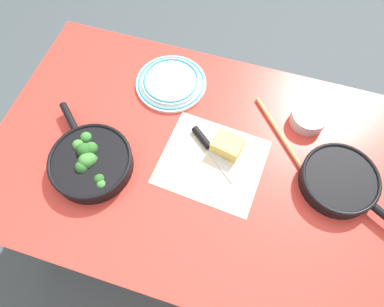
{
  "coord_description": "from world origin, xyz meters",
  "views": [
    {
      "loc": [
        -0.14,
        0.46,
        1.71
      ],
      "look_at": [
        0.0,
        0.0,
        0.75
      ],
      "focal_mm": 32.0,
      "sensor_mm": 36.0,
      "label": 1
    }
  ],
  "objects_px": {
    "cheese_block": "(227,145)",
    "prep_bowl_steel": "(308,118)",
    "dinner_plate_stack": "(171,82)",
    "skillet_eggs": "(340,181)",
    "wooden_spoon": "(296,159)",
    "grater_knife": "(208,146)",
    "skillet_broccoli": "(90,162)"
  },
  "relations": [
    {
      "from": "cheese_block",
      "to": "prep_bowl_steel",
      "type": "height_order",
      "value": "cheese_block"
    },
    {
      "from": "dinner_plate_stack",
      "to": "prep_bowl_steel",
      "type": "height_order",
      "value": "prep_bowl_steel"
    },
    {
      "from": "skillet_eggs",
      "to": "grater_knife",
      "type": "xyz_separation_m",
      "value": [
        0.41,
        -0.01,
        -0.02
      ]
    },
    {
      "from": "skillet_broccoli",
      "to": "cheese_block",
      "type": "height_order",
      "value": "skillet_broccoli"
    },
    {
      "from": "grater_knife",
      "to": "wooden_spoon",
      "type": "bearing_deg",
      "value": 46.89
    },
    {
      "from": "wooden_spoon",
      "to": "cheese_block",
      "type": "xyz_separation_m",
      "value": [
        0.22,
        0.03,
        0.02
      ]
    },
    {
      "from": "skillet_eggs",
      "to": "prep_bowl_steel",
      "type": "relative_size",
      "value": 3.11
    },
    {
      "from": "dinner_plate_stack",
      "to": "wooden_spoon",
      "type": "bearing_deg",
      "value": 160.55
    },
    {
      "from": "skillet_broccoli",
      "to": "cheese_block",
      "type": "distance_m",
      "value": 0.43
    },
    {
      "from": "prep_bowl_steel",
      "to": "wooden_spoon",
      "type": "bearing_deg",
      "value": 85.83
    },
    {
      "from": "dinner_plate_stack",
      "to": "prep_bowl_steel",
      "type": "xyz_separation_m",
      "value": [
        -0.48,
        0.01,
        0.01
      ]
    },
    {
      "from": "skillet_eggs",
      "to": "prep_bowl_steel",
      "type": "xyz_separation_m",
      "value": [
        0.12,
        -0.2,
        -0.0
      ]
    },
    {
      "from": "dinner_plate_stack",
      "to": "skillet_broccoli",
      "type": "bearing_deg",
      "value": 70.76
    },
    {
      "from": "cheese_block",
      "to": "skillet_eggs",
      "type": "bearing_deg",
      "value": 176.9
    },
    {
      "from": "skillet_broccoli",
      "to": "skillet_eggs",
      "type": "distance_m",
      "value": 0.76
    },
    {
      "from": "dinner_plate_stack",
      "to": "prep_bowl_steel",
      "type": "relative_size",
      "value": 2.16
    },
    {
      "from": "skillet_broccoli",
      "to": "skillet_eggs",
      "type": "bearing_deg",
      "value": -124.67
    },
    {
      "from": "skillet_eggs",
      "to": "wooden_spoon",
      "type": "relative_size",
      "value": 1.09
    },
    {
      "from": "grater_knife",
      "to": "dinner_plate_stack",
      "type": "bearing_deg",
      "value": 172.46
    },
    {
      "from": "wooden_spoon",
      "to": "prep_bowl_steel",
      "type": "xyz_separation_m",
      "value": [
        -0.01,
        -0.15,
        0.01
      ]
    },
    {
      "from": "prep_bowl_steel",
      "to": "skillet_broccoli",
      "type": "bearing_deg",
      "value": 30.51
    },
    {
      "from": "grater_knife",
      "to": "prep_bowl_steel",
      "type": "bearing_deg",
      "value": 72.49
    },
    {
      "from": "grater_knife",
      "to": "prep_bowl_steel",
      "type": "xyz_separation_m",
      "value": [
        -0.29,
        -0.19,
        0.01
      ]
    },
    {
      "from": "grater_knife",
      "to": "dinner_plate_stack",
      "type": "distance_m",
      "value": 0.28
    },
    {
      "from": "grater_knife",
      "to": "prep_bowl_steel",
      "type": "distance_m",
      "value": 0.35
    },
    {
      "from": "wooden_spoon",
      "to": "grater_knife",
      "type": "height_order",
      "value": "grater_knife"
    },
    {
      "from": "skillet_broccoli",
      "to": "cheese_block",
      "type": "relative_size",
      "value": 3.01
    },
    {
      "from": "dinner_plate_stack",
      "to": "prep_bowl_steel",
      "type": "bearing_deg",
      "value": 178.33
    },
    {
      "from": "prep_bowl_steel",
      "to": "dinner_plate_stack",
      "type": "bearing_deg",
      "value": -1.67
    },
    {
      "from": "skillet_broccoli",
      "to": "dinner_plate_stack",
      "type": "xyz_separation_m",
      "value": [
        -0.13,
        -0.38,
        -0.02
      ]
    },
    {
      "from": "skillet_broccoli",
      "to": "wooden_spoon",
      "type": "distance_m",
      "value": 0.64
    },
    {
      "from": "grater_knife",
      "to": "dinner_plate_stack",
      "type": "height_order",
      "value": "dinner_plate_stack"
    }
  ]
}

